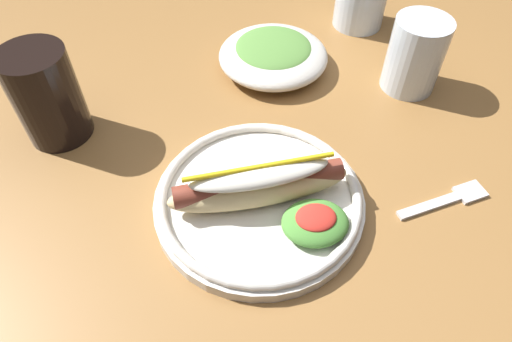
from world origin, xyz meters
The scene contains 7 objects.
ground_plane centered at (0.00, 0.00, 0.00)m, with size 8.00×8.00×0.00m, color #3D2D23.
dining_table centered at (0.00, 0.00, 0.63)m, with size 1.14×0.80×0.74m.
hot_dog_plate centered at (0.00, -0.18, 0.76)m, with size 0.25×0.25×0.08m.
fork centered at (0.22, -0.20, 0.74)m, with size 0.12×0.05×0.00m.
soda_cup centered at (-0.26, -0.01, 0.80)m, with size 0.09×0.09×0.13m, color black.
water_cup centered at (0.25, 0.03, 0.79)m, with size 0.08×0.08×0.11m, color silver.
side_bowl centered at (0.05, 0.10, 0.76)m, with size 0.17×0.17×0.05m.
Camera 1 is at (-0.05, -0.50, 1.19)m, focal length 31.75 mm.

